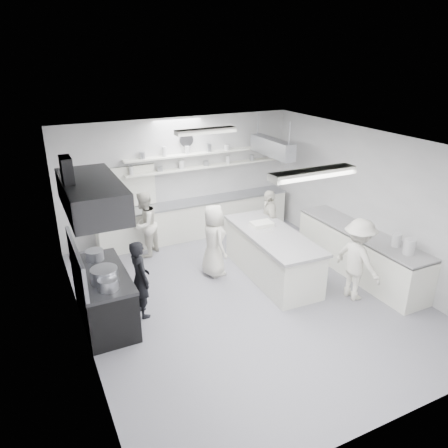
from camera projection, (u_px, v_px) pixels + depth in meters
name	position (u px, v px, depth m)	size (l,w,h in m)	color
floor	(245.00, 297.00, 8.39)	(6.00, 7.00, 0.02)	#95959D
ceiling	(248.00, 144.00, 7.25)	(6.00, 7.00, 0.02)	white
wall_back	(179.00, 178.00, 10.73)	(6.00, 0.04, 3.00)	silver
wall_front	(394.00, 331.00, 4.91)	(6.00, 0.04, 3.00)	silver
wall_left	(76.00, 258.00, 6.60)	(0.04, 7.00, 3.00)	silver
wall_right	(371.00, 202.00, 9.04)	(0.04, 7.00, 3.00)	silver
stove	(104.00, 298.00, 7.49)	(0.80, 1.80, 0.90)	black
exhaust_hood	(92.00, 195.00, 6.78)	(0.85, 2.00, 0.50)	#313133
back_counter	(196.00, 219.00, 11.00)	(5.00, 0.60, 0.92)	white
shelf_lower	(207.00, 166.00, 10.81)	(4.20, 0.26, 0.04)	white
shelf_upper	(207.00, 153.00, 10.68)	(4.20, 0.26, 0.04)	white
pass_through_window	(129.00, 187.00, 10.21)	(1.30, 0.04, 1.00)	black
wall_clock	(186.00, 140.00, 10.42)	(0.32, 0.32, 0.05)	silver
right_counter	(359.00, 253.00, 9.12)	(0.74, 3.30, 0.94)	white
pot_rack	(272.00, 147.00, 10.33)	(0.30, 1.60, 0.40)	#9FA1A8
light_fixture_front	(313.00, 173.00, 5.78)	(1.30, 0.25, 0.10)	white
light_fixture_rear	(206.00, 131.00, 8.77)	(1.30, 0.25, 0.10)	white
prep_island	(272.00, 256.00, 8.99)	(0.95, 2.55, 0.94)	white
stove_pot	(105.00, 276.00, 7.00)	(0.44, 0.44, 0.28)	#9FA1A8
cook_stove	(140.00, 279.00, 7.57)	(0.53, 0.35, 1.45)	black
cook_back	(144.00, 224.00, 9.80)	(0.75, 0.59, 1.55)	silver
cook_island_left	(214.00, 240.00, 8.96)	(0.76, 0.50, 1.56)	silver
cook_island_right	(269.00, 222.00, 9.95)	(0.91, 0.38, 1.54)	silver
cook_right	(358.00, 260.00, 8.08)	(1.05, 0.60, 1.63)	silver
bowl_island_a	(259.00, 227.00, 9.15)	(0.26, 0.26, 0.06)	#9FA1A8
bowl_island_b	(268.00, 232.00, 8.92)	(0.19, 0.19, 0.06)	white
bowl_right	(353.00, 229.00, 9.04)	(0.23, 0.23, 0.06)	white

